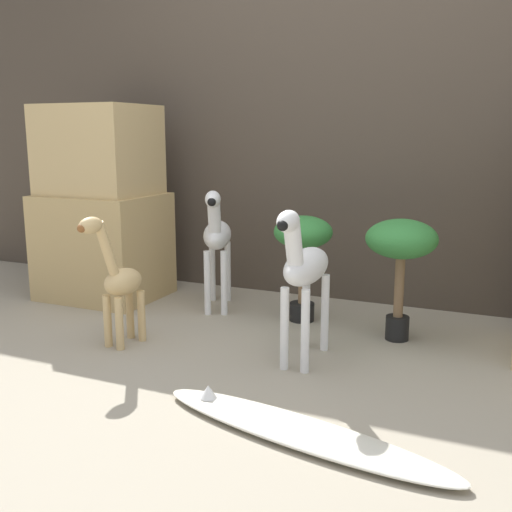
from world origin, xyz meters
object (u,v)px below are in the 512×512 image
(potted_palm_back, at_px, (303,241))
(surfboard, at_px, (298,431))
(zebra_left, at_px, (217,237))
(potted_palm_front, at_px, (401,246))
(giraffe_figurine, at_px, (118,281))
(zebra_right, at_px, (304,269))

(potted_palm_back, bearing_deg, surfboard, -71.16)
(zebra_left, xyz_separation_m, surfboard, (0.95, -1.24, -0.41))
(zebra_left, relative_size, potted_palm_back, 1.23)
(zebra_left, height_order, potted_palm_front, zebra_left)
(zebra_left, height_order, giraffe_figurine, zebra_left)
(zebra_right, distance_m, zebra_left, 0.94)
(potted_palm_back, bearing_deg, giraffe_figurine, -132.83)
(zebra_right, distance_m, giraffe_figurine, 0.90)
(potted_palm_back, bearing_deg, zebra_right, -70.22)
(potted_palm_front, relative_size, surfboard, 0.52)
(surfboard, bearing_deg, giraffe_figurine, 155.36)
(potted_palm_back, bearing_deg, potted_palm_front, -10.66)
(zebra_right, height_order, giraffe_figurine, zebra_right)
(potted_palm_front, height_order, potted_palm_back, potted_palm_front)
(zebra_right, relative_size, potted_palm_front, 1.18)
(giraffe_figurine, xyz_separation_m, potted_palm_front, (1.22, 0.63, 0.16))
(zebra_left, bearing_deg, giraffe_figurine, -101.18)
(giraffe_figurine, height_order, potted_palm_front, giraffe_figurine)
(zebra_right, xyz_separation_m, giraffe_figurine, (-0.88, -0.15, -0.11))
(potted_palm_front, bearing_deg, surfboard, -96.11)
(giraffe_figurine, bearing_deg, zebra_left, 78.82)
(zebra_right, bearing_deg, giraffe_figurine, -170.11)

